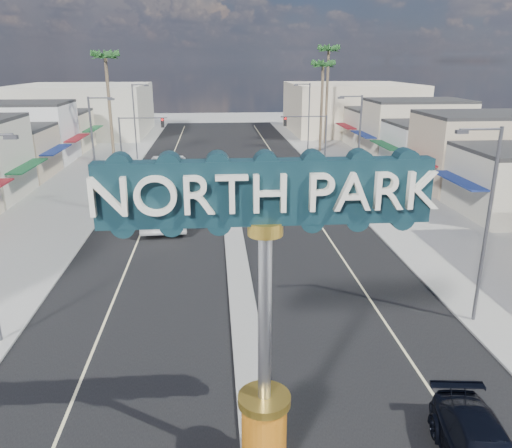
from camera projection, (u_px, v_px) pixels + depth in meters
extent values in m
plane|color=gray|center=(230.00, 208.00, 41.32)|extent=(160.00, 160.00, 0.00)
cube|color=black|center=(230.00, 207.00, 41.31)|extent=(20.00, 120.00, 0.01)
cube|color=gray|center=(241.00, 291.00, 26.14)|extent=(1.30, 30.00, 0.16)
cube|color=gray|center=(56.00, 211.00, 40.16)|extent=(8.00, 120.00, 0.12)
cube|color=gray|center=(394.00, 203.00, 42.43)|extent=(8.00, 120.00, 0.12)
cube|color=#B7B29E|center=(444.00, 143.00, 54.64)|extent=(12.00, 42.00, 6.00)
cube|color=#B7B29E|center=(84.00, 110.00, 80.90)|extent=(20.00, 20.00, 8.00)
cube|color=beige|center=(350.00, 108.00, 84.47)|extent=(20.00, 20.00, 8.00)
cylinder|color=orange|center=(264.00, 435.00, 14.41)|extent=(1.30, 1.30, 2.20)
cylinder|color=gold|center=(264.00, 400.00, 14.03)|extent=(1.50, 1.50, 0.25)
cylinder|color=#B7B7BC|center=(265.00, 320.00, 13.24)|extent=(0.36, 0.36, 4.80)
cylinder|color=gold|center=(265.00, 228.00, 12.44)|extent=(0.90, 0.90, 0.35)
cube|color=#0F282F|center=(266.00, 192.00, 12.15)|extent=(8.20, 0.50, 1.60)
cylinder|color=#47474C|center=(121.00, 146.00, 52.75)|extent=(0.18, 0.18, 6.00)
cylinder|color=#47474C|center=(143.00, 118.00, 52.05)|extent=(5.00, 0.12, 0.12)
cube|color=black|center=(163.00, 123.00, 52.37)|extent=(0.32, 0.32, 1.00)
sphere|color=red|center=(162.00, 120.00, 52.10)|extent=(0.22, 0.22, 0.22)
cylinder|color=#47474C|center=(325.00, 143.00, 54.53)|extent=(0.18, 0.18, 6.00)
cylinder|color=#47474C|center=(304.00, 117.00, 53.43)|extent=(5.00, 0.12, 0.12)
cube|color=black|center=(285.00, 121.00, 53.42)|extent=(0.32, 0.32, 1.00)
sphere|color=red|center=(285.00, 119.00, 53.15)|extent=(0.22, 0.22, 0.22)
cube|color=#47474C|center=(11.00, 137.00, 18.92)|extent=(0.50, 0.22, 0.15)
cylinder|color=#47474C|center=(94.00, 156.00, 39.06)|extent=(0.16, 0.16, 9.00)
cylinder|color=#47474C|center=(100.00, 98.00, 37.76)|extent=(1.80, 0.10, 0.10)
cube|color=#47474C|center=(111.00, 99.00, 37.86)|extent=(0.50, 0.22, 0.15)
cylinder|color=#47474C|center=(135.00, 123.00, 59.89)|extent=(0.16, 0.16, 9.00)
cylinder|color=#47474C|center=(140.00, 85.00, 58.59)|extent=(1.80, 0.10, 0.10)
cube|color=#47474C|center=(147.00, 86.00, 58.69)|extent=(0.50, 0.22, 0.15)
cylinder|color=#47474C|center=(487.00, 230.00, 21.84)|extent=(0.16, 0.16, 9.00)
cylinder|color=#47474C|center=(481.00, 129.00, 20.40)|extent=(1.80, 0.10, 0.10)
cube|color=#47474C|center=(462.00, 132.00, 20.36)|extent=(0.50, 0.22, 0.15)
cylinder|color=#47474C|center=(359.00, 152.00, 40.78)|extent=(0.16, 0.16, 9.00)
cylinder|color=#47474C|center=(351.00, 96.00, 39.33)|extent=(1.80, 0.10, 0.10)
cube|color=#47474C|center=(341.00, 98.00, 39.30)|extent=(0.50, 0.22, 0.15)
cylinder|color=#47474C|center=(309.00, 121.00, 61.61)|extent=(0.16, 0.16, 9.00)
cylinder|color=#47474C|center=(303.00, 84.00, 60.17)|extent=(1.80, 0.10, 0.10)
cube|color=#47474C|center=(296.00, 85.00, 60.13)|extent=(0.50, 0.22, 0.15)
cylinder|color=brown|center=(110.00, 112.00, 57.33)|extent=(0.36, 0.36, 12.00)
cylinder|color=brown|center=(321.00, 110.00, 65.28)|extent=(0.36, 0.36, 11.00)
cylinder|color=brown|center=(327.00, 98.00, 70.81)|extent=(0.36, 0.36, 13.00)
imported|color=beige|center=(323.00, 179.00, 47.27)|extent=(2.61, 5.61, 1.78)
imported|color=white|center=(166.00, 190.00, 39.33)|extent=(3.65, 13.40, 3.70)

